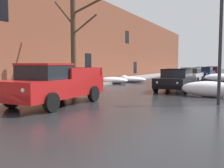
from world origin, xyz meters
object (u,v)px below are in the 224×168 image
sedan_darkblue_parked_far_down_block (204,73)px  sedan_silver_parked_kerbside_mid (191,75)px  pickup_truck_red_approaching_near_lane (54,84)px  fire_hydrant (42,89)px  bare_tree_second_along_sidewalk (74,37)px  sedan_maroon_queued_behind_truck (212,71)px  street_lamp_post (221,33)px  sedan_black_parked_kerbside_close (176,79)px

sedan_darkblue_parked_far_down_block → sedan_silver_parked_kerbside_mid: bearing=-92.4°
pickup_truck_red_approaching_near_lane → fire_hydrant: 3.48m
pickup_truck_red_approaching_near_lane → sedan_silver_parked_kerbside_mid: 16.09m
bare_tree_second_along_sidewalk → fire_hydrant: (0.20, -3.29, -3.15)m
bare_tree_second_along_sidewalk → sedan_maroon_queued_behind_truck: size_ratio=1.46×
sedan_maroon_queued_behind_truck → street_lamp_post: (2.85, -25.91, 2.26)m
sedan_black_parked_kerbside_close → sedan_silver_parked_kerbside_mid: size_ratio=1.05×
sedan_maroon_queued_behind_truck → sedan_darkblue_parked_far_down_block: bearing=-92.4°
fire_hydrant → street_lamp_post: (8.87, 1.09, 2.66)m
pickup_truck_red_approaching_near_lane → sedan_darkblue_parked_far_down_block: pickup_truck_red_approaching_near_lane is taller
sedan_silver_parked_kerbside_mid → street_lamp_post: size_ratio=0.78×
sedan_silver_parked_kerbside_mid → sedan_darkblue_parked_far_down_block: 7.11m
pickup_truck_red_approaching_near_lane → sedan_maroon_queued_behind_truck: pickup_truck_red_approaching_near_lane is taller
pickup_truck_red_approaching_near_lane → bare_tree_second_along_sidewalk: bearing=117.8°
pickup_truck_red_approaching_near_lane → street_lamp_post: bearing=27.7°
sedan_black_parked_kerbside_close → sedan_maroon_queued_behind_truck: (0.04, 21.22, -0.00)m
sedan_maroon_queued_behind_truck → street_lamp_post: 26.16m
sedan_maroon_queued_behind_truck → sedan_black_parked_kerbside_close: bearing=-90.1°
pickup_truck_red_approaching_near_lane → sedan_maroon_queued_behind_truck: 29.35m
sedan_black_parked_kerbside_close → sedan_darkblue_parked_far_down_block: 15.01m
sedan_maroon_queued_behind_truck → fire_hydrant: (-6.01, -27.00, -0.40)m
fire_hydrant → pickup_truck_red_approaching_near_lane: bearing=-39.0°
street_lamp_post → sedan_darkblue_parked_far_down_block: bearing=99.0°
bare_tree_second_along_sidewalk → sedan_silver_parked_kerbside_mid: 12.14m
fire_hydrant → sedan_darkblue_parked_far_down_block: bearing=74.5°
pickup_truck_red_approaching_near_lane → sedan_darkblue_parked_far_down_block: bearing=82.4°
bare_tree_second_along_sidewalk → sedan_black_parked_kerbside_close: size_ratio=1.49×
sedan_black_parked_kerbside_close → sedan_darkblue_parked_far_down_block: size_ratio=1.04×
sedan_silver_parked_kerbside_mid → sedan_maroon_queued_behind_truck: size_ratio=0.94×
bare_tree_second_along_sidewalk → street_lamp_post: bearing=-13.6°
bare_tree_second_along_sidewalk → sedan_maroon_queued_behind_truck: (6.21, 23.71, -2.76)m
fire_hydrant → street_lamp_post: street_lamp_post is taller
sedan_silver_parked_kerbside_mid → street_lamp_post: (3.42, -12.59, 2.27)m
sedan_darkblue_parked_far_down_block → sedan_maroon_queued_behind_truck: (0.26, 6.21, -0.00)m
sedan_darkblue_parked_far_down_block → street_lamp_post: bearing=-81.0°
street_lamp_post → sedan_maroon_queued_behind_truck: bearing=96.3°
pickup_truck_red_approaching_near_lane → street_lamp_post: (6.19, 3.25, 2.14)m
pickup_truck_red_approaching_near_lane → fire_hydrant: (-2.67, 2.16, -0.52)m
bare_tree_second_along_sidewalk → sedan_black_parked_kerbside_close: bearing=21.9°
street_lamp_post → sedan_silver_parked_kerbside_mid: bearing=105.2°
pickup_truck_red_approaching_near_lane → sedan_darkblue_parked_far_down_block: 23.15m
pickup_truck_red_approaching_near_lane → sedan_black_parked_kerbside_close: (3.30, 7.94, -0.13)m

